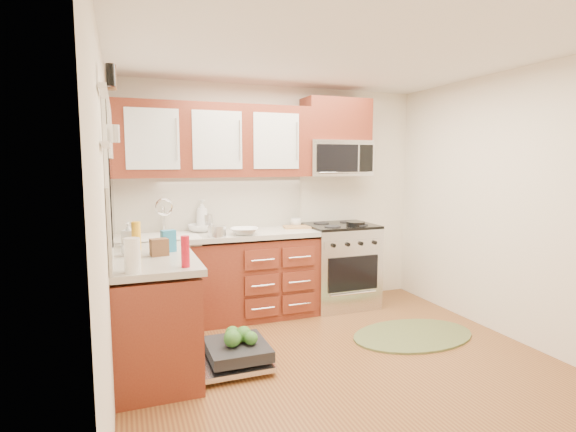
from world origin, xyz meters
name	(u,v)px	position (x,y,z in m)	size (l,w,h in m)	color
floor	(344,366)	(0.00, 0.00, 0.00)	(3.50, 3.50, 0.00)	brown
ceiling	(349,49)	(0.00, 0.00, 2.50)	(3.50, 3.50, 0.00)	white
wall_back	(275,198)	(0.00, 1.75, 1.25)	(3.50, 0.04, 2.50)	white
wall_front	(542,259)	(0.00, -1.75, 1.25)	(3.50, 0.04, 2.50)	white
wall_left	(107,225)	(-1.75, 0.00, 1.25)	(0.04, 3.50, 2.50)	white
wall_right	(516,206)	(1.75, 0.00, 1.25)	(0.04, 3.50, 2.50)	white
base_cabinet_back	(219,280)	(-0.73, 1.45, 0.42)	(2.05, 0.60, 0.85)	maroon
base_cabinet_left	(153,316)	(-1.45, 0.52, 0.42)	(0.60, 1.25, 0.85)	maroon
countertop_back	(218,235)	(-0.72, 1.44, 0.90)	(2.07, 0.64, 0.05)	beige
countertop_left	(153,258)	(-1.44, 0.53, 0.90)	(0.64, 1.27, 0.05)	beige
backsplash_back	(212,203)	(-0.73, 1.74, 1.21)	(2.05, 0.02, 0.57)	beige
backsplash_left	(111,221)	(-1.74, 0.52, 1.21)	(0.02, 1.25, 0.57)	beige
upper_cabinets	(214,141)	(-0.73, 1.57, 1.88)	(2.05, 0.35, 0.75)	maroon
cabinet_over_mw	(336,120)	(0.68, 1.57, 2.13)	(0.76, 0.35, 0.47)	maroon
range	(340,265)	(0.68, 1.43, 0.47)	(0.76, 0.64, 0.95)	silver
microwave	(336,158)	(0.68, 1.55, 1.70)	(0.76, 0.38, 0.40)	silver
sink	(167,249)	(-1.25, 1.42, 0.80)	(0.62, 0.50, 0.26)	white
dishwasher	(232,355)	(-0.86, 0.30, 0.10)	(0.70, 0.60, 0.20)	silver
window	(109,176)	(-1.74, 0.50, 1.55)	(0.03, 1.05, 1.05)	white
window_blind	(110,132)	(-1.71, 0.50, 1.88)	(0.02, 0.96, 0.40)	white
shelf_upper	(104,91)	(-1.72, -0.35, 2.05)	(0.04, 0.40, 0.03)	white
shelf_lower	(106,145)	(-1.72, -0.35, 1.75)	(0.04, 0.40, 0.03)	white
rug	(413,335)	(0.91, 0.33, 0.01)	(1.22, 0.79, 0.02)	#5F6D3E
skillet	(356,223)	(0.81, 1.31, 0.97)	(0.21, 0.21, 0.04)	black
stock_pot	(217,231)	(-0.78, 1.22, 0.98)	(0.18, 0.18, 0.11)	silver
cutting_board	(297,227)	(0.18, 1.50, 0.94)	(0.31, 0.20, 0.02)	#A16B49
canister	(208,222)	(-0.80, 1.65, 1.01)	(0.11, 0.11, 0.18)	silver
paper_towel_roll	(132,255)	(-1.60, -0.02, 1.04)	(0.11, 0.11, 0.23)	white
mustard_bottle	(136,236)	(-1.55, 0.79, 1.04)	(0.08, 0.08, 0.24)	#FCAF1C
red_bottle	(185,251)	(-1.25, 0.01, 1.04)	(0.06, 0.06, 0.22)	red
wooden_box	(159,247)	(-1.39, 0.48, 0.99)	(0.13, 0.10, 0.13)	brown
blue_carton	(168,241)	(-1.31, 0.61, 1.01)	(0.11, 0.07, 0.18)	teal
bowl_a	(244,231)	(-0.50, 1.25, 0.96)	(0.28, 0.28, 0.07)	#999999
bowl_b	(200,228)	(-0.89, 1.58, 0.96)	(0.25, 0.25, 0.08)	#999999
cup	(296,222)	(0.20, 1.59, 0.97)	(0.12, 0.12, 0.10)	#999999
soap_bottle_a	(202,215)	(-0.85, 1.67, 1.09)	(0.13, 0.13, 0.33)	#999999
soap_bottle_b	(129,234)	(-1.61, 0.98, 1.03)	(0.10, 0.10, 0.21)	#999999
soap_bottle_c	(128,246)	(-1.62, 0.56, 1.00)	(0.12, 0.12, 0.15)	#999999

